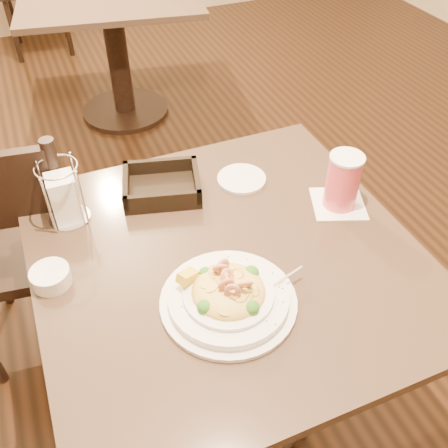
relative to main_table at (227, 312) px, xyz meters
name	(u,v)px	position (x,y,z in m)	size (l,w,h in m)	color
ground	(226,402)	(0.00, 0.00, -0.49)	(7.00, 7.00, 0.00)	black
main_table	(227,312)	(0.00, 0.00, 0.00)	(0.90, 0.90, 0.72)	black
background_table	(114,33)	(0.16, 1.99, 0.00)	(1.04, 1.04, 0.72)	black
dining_chair_near	(20,244)	(-0.49, 0.48, 0.00)	(0.48, 0.48, 0.93)	black
pasta_bowl	(228,295)	(-0.06, -0.14, 0.25)	(0.33, 0.30, 0.10)	white
drink_glass	(343,182)	(0.34, 0.06, 0.30)	(0.18, 0.18, 0.15)	white
bread_basket	(162,187)	(-0.07, 0.28, 0.25)	(0.24, 0.21, 0.06)	black
napkin_caddy	(64,197)	(-0.33, 0.27, 0.30)	(0.11, 0.11, 0.17)	silver
side_plate	(242,179)	(0.15, 0.25, 0.23)	(0.14, 0.14, 0.01)	white
butter_ramekin	(51,277)	(-0.40, 0.07, 0.25)	(0.09, 0.09, 0.04)	white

